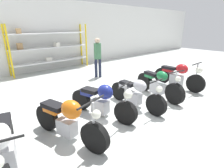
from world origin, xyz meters
TOP-DOWN VIEW (x-y plane):
  - ground_plane at (0.00, 0.00)m, footprint 30.00×30.00m
  - back_wall at (0.00, 6.16)m, footprint 30.00×0.08m
  - shelving_rack at (0.49, 5.79)m, footprint 4.05×0.63m
  - motorcycle_white at (-2.90, -0.30)m, footprint 0.82×2.14m
  - motorcycle_orange at (-1.73, -0.19)m, footprint 0.85×1.97m
  - motorcycle_blue at (-0.58, 0.13)m, footprint 0.80×2.00m
  - motorcycle_silver at (0.51, -0.09)m, footprint 0.57×1.99m
  - motorcycle_green at (1.68, -0.05)m, footprint 0.76×2.04m
  - motorcycle_red at (2.96, -0.06)m, footprint 0.71×2.03m
  - person_browsing at (1.56, 3.13)m, footprint 0.45×0.45m
  - toolbox at (3.89, -0.22)m, footprint 0.44×0.26m

SIDE VIEW (x-z plane):
  - ground_plane at x=0.00m, z-range 0.00..0.00m
  - toolbox at x=3.89m, z-range 0.00..0.28m
  - motorcycle_silver at x=0.51m, z-range -0.06..0.91m
  - motorcycle_green at x=1.68m, z-range -0.09..0.93m
  - motorcycle_blue at x=-0.58m, z-range -0.07..0.95m
  - motorcycle_white at x=-2.90m, z-range -0.07..0.96m
  - motorcycle_orange at x=-1.73m, z-range -0.05..0.99m
  - motorcycle_red at x=2.96m, z-range -0.03..1.03m
  - person_browsing at x=1.56m, z-range 0.16..1.94m
  - shelving_rack at x=0.49m, z-range 0.04..2.40m
  - back_wall at x=0.00m, z-range 0.00..3.60m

